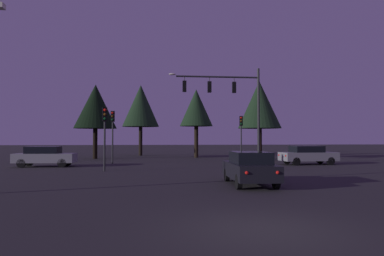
{
  "coord_description": "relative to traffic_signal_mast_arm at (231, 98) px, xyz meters",
  "views": [
    {
      "loc": [
        -2.54,
        -8.07,
        2.13
      ],
      "look_at": [
        0.57,
        19.59,
        2.94
      ],
      "focal_mm": 33.12,
      "sensor_mm": 36.0,
      "label": 1
    }
  ],
  "objects": [
    {
      "name": "car_crossing_left",
      "position": [
        -14.38,
        -0.46,
        -4.65
      ],
      "size": [
        4.49,
        1.85,
        1.52
      ],
      "color": "gray",
      "rests_on": "ground"
    },
    {
      "name": "car_crossing_right",
      "position": [
        6.23,
        -0.52,
        -4.65
      ],
      "size": [
        4.7,
        2.15,
        1.52
      ],
      "color": "gray",
      "rests_on": "ground"
    },
    {
      "name": "traffic_light_median",
      "position": [
        -9.43,
        -4.68,
        -2.51
      ],
      "size": [
        0.34,
        0.37,
        4.13
      ],
      "color": "#232326",
      "rests_on": "ground"
    },
    {
      "name": "car_nearside_lane",
      "position": [
        -1.93,
        -12.25,
        -4.65
      ],
      "size": [
        1.95,
        4.42,
        1.52
      ],
      "color": "black",
      "rests_on": "ground"
    },
    {
      "name": "ground_plane",
      "position": [
        -3.82,
        4.48,
        -5.45
      ],
      "size": [
        168.0,
        168.0,
        0.0
      ],
      "primitive_type": "plane",
      "color": "#262326",
      "rests_on": "ground"
    },
    {
      "name": "tree_left_far",
      "position": [
        4.61,
        7.26,
        0.13
      ],
      "size": [
        4.43,
        4.43,
        8.05
      ],
      "color": "black",
      "rests_on": "ground"
    },
    {
      "name": "traffic_light_corner_right",
      "position": [
        1.78,
        3.8,
        -2.47
      ],
      "size": [
        0.34,
        0.37,
        4.19
      ],
      "color": "#232326",
      "rests_on": "ground"
    },
    {
      "name": "traffic_light_corner_left",
      "position": [
        -9.67,
        2.07,
        -2.31
      ],
      "size": [
        0.32,
        0.36,
        4.43
      ],
      "color": "#232326",
      "rests_on": "ground"
    },
    {
      "name": "traffic_signal_mast_arm",
      "position": [
        0.0,
        0.0,
        0.0
      ],
      "size": [
        7.44,
        0.38,
        7.86
      ],
      "color": "#232326",
      "rests_on": "ground"
    },
    {
      "name": "tree_center_horizon",
      "position": [
        -12.28,
        9.66,
        -0.0
      ],
      "size": [
        4.4,
        4.4,
        7.78
      ],
      "color": "black",
      "rests_on": "ground"
    },
    {
      "name": "tree_behind_sign",
      "position": [
        -1.53,
        10.74,
        0.04
      ],
      "size": [
        3.65,
        3.65,
        7.58
      ],
      "color": "black",
      "rests_on": "ground"
    },
    {
      "name": "tree_right_cluster",
      "position": [
        -7.8,
        16.11,
        0.7
      ],
      "size": [
        4.54,
        4.54,
        8.77
      ],
      "color": "black",
      "rests_on": "ground"
    }
  ]
}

